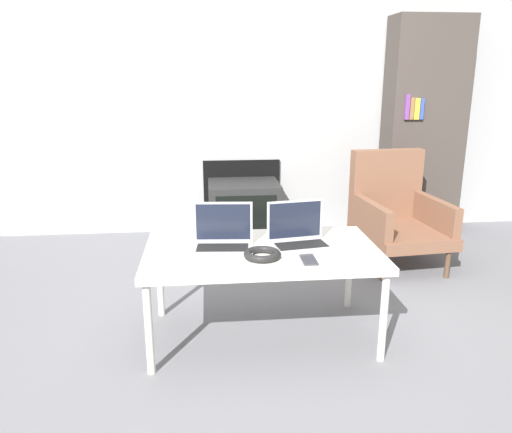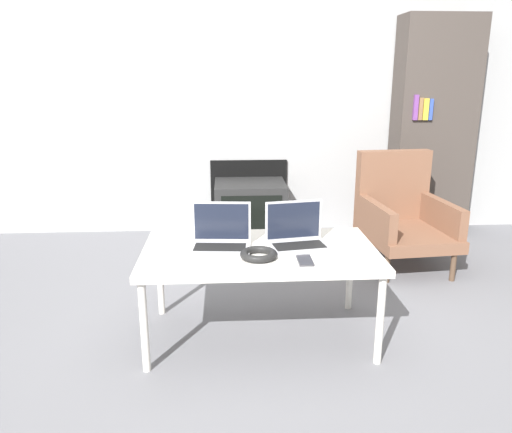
{
  "view_description": "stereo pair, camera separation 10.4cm",
  "coord_description": "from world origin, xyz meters",
  "px_view_note": "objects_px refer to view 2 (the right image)",
  "views": [
    {
      "loc": [
        -0.26,
        -2.12,
        1.3
      ],
      "look_at": [
        0.0,
        0.48,
        0.56
      ],
      "focal_mm": 35.0,
      "sensor_mm": 36.0,
      "label": 1
    },
    {
      "loc": [
        -0.16,
        -2.13,
        1.3
      ],
      "look_at": [
        0.0,
        0.48,
        0.56
      ],
      "focal_mm": 35.0,
      "sensor_mm": 36.0,
      "label": 2
    }
  ],
  "objects_px": {
    "phone": "(305,260)",
    "tv": "(250,211)",
    "armchair": "(401,212)",
    "laptop_left": "(221,238)",
    "headphones": "(259,254)",
    "laptop_right": "(297,237)"
  },
  "relations": [
    {
      "from": "headphones",
      "to": "phone",
      "type": "relative_size",
      "value": 1.3
    },
    {
      "from": "tv",
      "to": "laptop_left",
      "type": "bearing_deg",
      "value": -98.09
    },
    {
      "from": "phone",
      "to": "tv",
      "type": "relative_size",
      "value": 0.24
    },
    {
      "from": "laptop_left",
      "to": "headphones",
      "type": "relative_size",
      "value": 1.78
    },
    {
      "from": "laptop_left",
      "to": "phone",
      "type": "bearing_deg",
      "value": -23.49
    },
    {
      "from": "armchair",
      "to": "laptop_left",
      "type": "bearing_deg",
      "value": -146.93
    },
    {
      "from": "headphones",
      "to": "armchair",
      "type": "height_order",
      "value": "armchair"
    },
    {
      "from": "laptop_left",
      "to": "tv",
      "type": "height_order",
      "value": "laptop_left"
    },
    {
      "from": "headphones",
      "to": "armchair",
      "type": "distance_m",
      "value": 1.6
    },
    {
      "from": "laptop_right",
      "to": "laptop_left",
      "type": "bearing_deg",
      "value": 170.54
    },
    {
      "from": "phone",
      "to": "armchair",
      "type": "xyz_separation_m",
      "value": [
        0.88,
        1.22,
        -0.11
      ]
    },
    {
      "from": "phone",
      "to": "laptop_left",
      "type": "bearing_deg",
      "value": 151.69
    },
    {
      "from": "phone",
      "to": "tv",
      "type": "bearing_deg",
      "value": 95.3
    },
    {
      "from": "phone",
      "to": "armchair",
      "type": "distance_m",
      "value": 1.51
    },
    {
      "from": "laptop_left",
      "to": "headphones",
      "type": "height_order",
      "value": "laptop_left"
    },
    {
      "from": "laptop_right",
      "to": "phone",
      "type": "bearing_deg",
      "value": -97.47
    },
    {
      "from": "laptop_right",
      "to": "headphones",
      "type": "relative_size",
      "value": 1.86
    },
    {
      "from": "phone",
      "to": "tv",
      "type": "distance_m",
      "value": 1.8
    },
    {
      "from": "laptop_left",
      "to": "laptop_right",
      "type": "xyz_separation_m",
      "value": [
        0.38,
        -0.0,
        0.0
      ]
    },
    {
      "from": "laptop_right",
      "to": "tv",
      "type": "distance_m",
      "value": 1.6
    },
    {
      "from": "armchair",
      "to": "laptop_right",
      "type": "bearing_deg",
      "value": -136.8
    },
    {
      "from": "laptop_right",
      "to": "armchair",
      "type": "bearing_deg",
      "value": 39.12
    }
  ]
}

